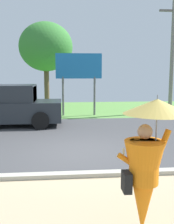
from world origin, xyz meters
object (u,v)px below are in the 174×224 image
object	(u,v)px
pickup_truck	(5,107)
tree_center_back	(46,47)
utility_pole	(172,55)
roadside_billboard	(79,71)
monk_pedestrian	(147,164)

from	to	relation	value
pickup_truck	tree_center_back	world-z (taller)	tree_center_back
pickup_truck	tree_center_back	xyz separation A→B (m)	(1.51, 7.29, 3.37)
utility_pole	roadside_billboard	size ratio (longest dim) A/B	1.90
monk_pedestrian	utility_pole	distance (m)	13.64
monk_pedestrian	roadside_billboard	distance (m)	11.64
utility_pole	tree_center_back	bearing A→B (deg)	153.67
pickup_truck	roadside_billboard	world-z (taller)	roadside_billboard
utility_pole	roadside_billboard	xyz separation A→B (m)	(-5.72, -0.73, -0.95)
monk_pedestrian	utility_pole	world-z (taller)	utility_pole
pickup_truck	tree_center_back	bearing A→B (deg)	74.92
utility_pole	tree_center_back	world-z (taller)	utility_pole
pickup_truck	utility_pole	distance (m)	10.25
utility_pole	roadside_billboard	distance (m)	5.84
utility_pole	monk_pedestrian	bearing A→B (deg)	-113.88
roadside_billboard	pickup_truck	bearing A→B (deg)	-142.79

